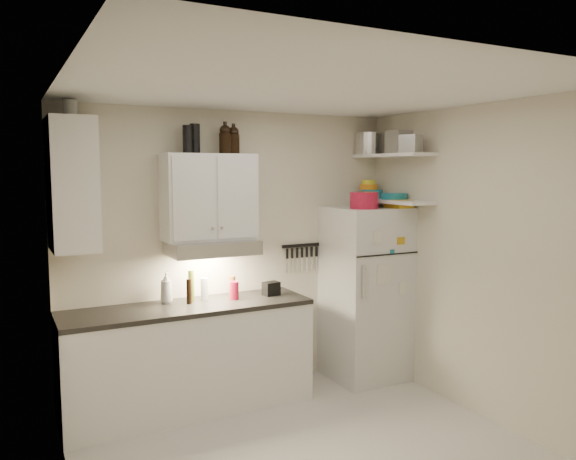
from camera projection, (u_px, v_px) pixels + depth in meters
name	position (u px, v px, depth m)	size (l,w,h in m)	color
floor	(315.00, 458.00, 4.04)	(3.20, 3.00, 0.02)	silver
ceiling	(317.00, 87.00, 3.76)	(3.20, 3.00, 0.02)	white
back_wall	(234.00, 252.00, 5.23)	(3.20, 0.02, 2.60)	beige
left_wall	(69.00, 305.00, 3.16)	(0.02, 3.00, 2.60)	beige
right_wall	(484.00, 262.00, 4.64)	(0.02, 3.00, 2.60)	beige
base_cabinet	(189.00, 360.00, 4.80)	(2.10, 0.60, 0.88)	white
countertop	(188.00, 307.00, 4.75)	(2.10, 0.62, 0.04)	black
upper_cabinet	(209.00, 197.00, 4.89)	(0.80, 0.33, 0.75)	white
side_cabinet	(72.00, 185.00, 4.23)	(0.33, 0.55, 1.00)	white
range_hood	(212.00, 247.00, 4.87)	(0.76, 0.46, 0.12)	silver
fridge	(366.00, 293.00, 5.54)	(0.70, 0.68, 1.70)	silver
shelf_hi	(393.00, 155.00, 5.37)	(0.30, 0.95, 0.03)	white
shelf_lo	(392.00, 201.00, 5.42)	(0.30, 0.95, 0.03)	white
knife_strip	(301.00, 245.00, 5.53)	(0.42, 0.02, 0.03)	black
dutch_oven	(364.00, 200.00, 5.24)	(0.27, 0.27, 0.16)	#AD1431
book_stack	(399.00, 204.00, 5.35)	(0.19, 0.23, 0.08)	gold
spice_jar	(371.00, 202.00, 5.46)	(0.07, 0.07, 0.11)	silver
stock_pot	(370.00, 144.00, 5.66)	(0.30, 0.30, 0.22)	silver
tin_a	(400.00, 142.00, 5.38)	(0.22, 0.20, 0.22)	#AAAAAD
tin_b	(411.00, 144.00, 5.06)	(0.16, 0.16, 0.16)	#AAAAAD
bowl_teal	(372.00, 194.00, 5.69)	(0.22, 0.22, 0.09)	#19748B
bowl_orange	(369.00, 187.00, 5.72)	(0.18, 0.18, 0.05)	orange
bowl_yellow	(369.00, 182.00, 5.71)	(0.14, 0.14, 0.04)	yellow
plates	(394.00, 196.00, 5.44)	(0.25, 0.25, 0.06)	#19748B
growler_a	(225.00, 139.00, 4.89)	(0.11, 0.11, 0.26)	black
growler_b	(234.00, 140.00, 4.94)	(0.10, 0.10, 0.25)	black
thermos_a	(195.00, 139.00, 4.79)	(0.09, 0.09, 0.25)	black
thermos_b	(187.00, 139.00, 4.72)	(0.08, 0.08, 0.23)	black
side_jar	(70.00, 109.00, 4.27)	(0.11, 0.11, 0.14)	silver
soap_bottle	(166.00, 286.00, 4.81)	(0.12, 0.12, 0.30)	white
pepper_mill	(232.00, 286.00, 5.06)	(0.06, 0.06, 0.19)	brown
oil_bottle	(191.00, 286.00, 4.89)	(0.05, 0.05, 0.27)	#58681A
vinegar_bottle	(189.00, 291.00, 4.79)	(0.04, 0.04, 0.22)	black
clear_bottle	(204.00, 289.00, 4.93)	(0.07, 0.07, 0.20)	silver
red_jar	(234.00, 290.00, 4.95)	(0.08, 0.08, 0.16)	#AD1431
caddy	(271.00, 289.00, 5.12)	(0.14, 0.10, 0.12)	black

